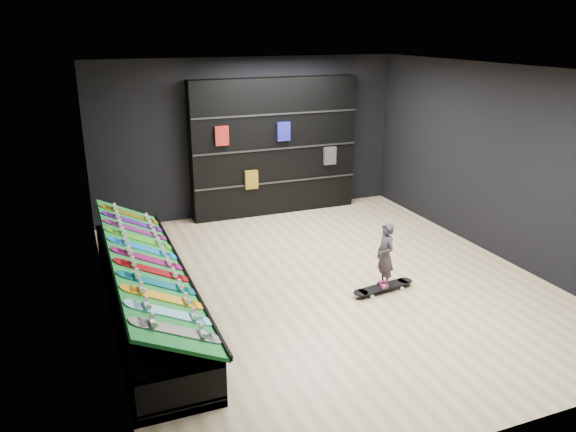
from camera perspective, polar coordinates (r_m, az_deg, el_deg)
name	(u,v)px	position (r m, az deg, el deg)	size (l,w,h in m)	color
floor	(325,281)	(8.27, 3.76, -6.58)	(6.00, 7.00, 0.01)	#C9B287
ceiling	(330,69)	(7.49, 4.26, 14.64)	(6.00, 7.00, 0.01)	white
wall_back	(249,137)	(10.93, -3.97, 7.98)	(6.00, 0.02, 3.00)	black
wall_front	(509,285)	(5.01, 21.54, -6.54)	(6.00, 0.02, 3.00)	black
wall_left	(99,206)	(7.04, -18.66, 0.97)	(0.02, 7.00, 3.00)	black
wall_right	(501,163)	(9.41, 20.81, 5.05)	(0.02, 7.00, 3.00)	black
display_rack	(146,294)	(7.52, -14.23, -7.73)	(0.90, 4.50, 0.50)	black
turf_ramp	(147,261)	(7.34, -14.13, -4.45)	(1.00, 4.50, 0.04)	#106724
back_shelving	(274,147)	(10.94, -1.42, 7.03)	(3.28, 0.38, 2.63)	black
floor_skateboard	(383,289)	(8.02, 9.65, -7.30)	(0.98, 0.22, 0.09)	black
child	(385,268)	(7.88, 9.78, -5.18)	(0.21, 0.15, 0.56)	black
display_board_0	(177,331)	(5.63, -11.22, -11.35)	(0.98, 0.22, 0.09)	black
display_board_1	(170,313)	(5.96, -11.93, -9.61)	(0.98, 0.22, 0.09)	#0CB2E5
display_board_2	(163,297)	(6.30, -12.55, -8.05)	(0.98, 0.22, 0.09)	orange
display_board_3	(158,283)	(6.64, -13.10, -6.65)	(0.98, 0.22, 0.09)	#0C8C99
display_board_4	(152,270)	(6.98, -13.60, -5.39)	(0.98, 0.22, 0.09)	red
display_board_5	(148,259)	(7.33, -14.05, -4.24)	(0.98, 0.22, 0.09)	#E5198C
display_board_6	(144,248)	(7.68, -14.46, -3.20)	(0.98, 0.22, 0.09)	blue
display_board_7	(140,239)	(8.03, -14.83, -2.25)	(0.98, 0.22, 0.09)	green
display_board_8	(136,230)	(8.39, -15.17, -1.38)	(0.98, 0.22, 0.09)	#2626BF
display_board_9	(133,222)	(8.74, -15.48, -0.58)	(0.98, 0.22, 0.09)	purple
display_board_10	(130,214)	(9.10, -15.76, 0.15)	(0.98, 0.22, 0.09)	yellow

